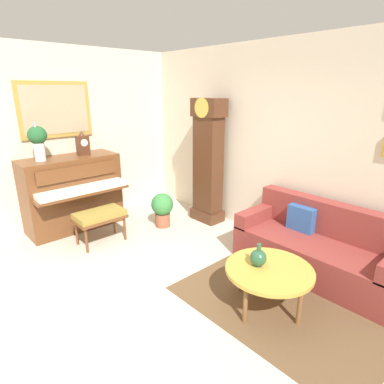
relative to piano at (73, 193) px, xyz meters
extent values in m
cube|color=beige|center=(2.23, -0.28, -0.64)|extent=(6.40, 6.00, 0.10)
cube|color=beige|center=(-0.37, -0.28, 0.81)|extent=(0.10, 4.90, 2.80)
cube|color=#B28E3D|center=(-0.30, 0.00, 1.26)|extent=(0.03, 1.10, 0.84)
cube|color=tan|center=(-0.29, 0.00, 1.26)|extent=(0.01, 0.98, 0.72)
cube|color=beige|center=(2.23, 2.12, 0.81)|extent=(5.30, 0.10, 2.80)
cube|color=brown|center=(3.37, 0.79, -0.59)|extent=(2.10, 1.50, 0.01)
cube|color=brown|center=(-0.02, 0.00, -0.01)|extent=(0.60, 1.44, 1.16)
cube|color=brown|center=(0.41, 0.00, 0.09)|extent=(0.28, 1.38, 0.04)
cube|color=white|center=(0.41, 0.00, 0.15)|extent=(0.26, 1.32, 0.08)
cube|color=brown|center=(0.30, 0.00, 0.39)|extent=(0.03, 1.20, 0.20)
cube|color=brown|center=(0.78, 0.05, -0.21)|extent=(0.42, 0.70, 0.04)
cube|color=olive|center=(0.78, 0.05, -0.15)|extent=(0.40, 0.68, 0.08)
cylinder|color=brown|center=(0.94, -0.25, -0.41)|extent=(0.04, 0.04, 0.36)
cylinder|color=brown|center=(0.94, 0.35, -0.41)|extent=(0.04, 0.04, 0.36)
cylinder|color=brown|center=(0.62, -0.25, -0.41)|extent=(0.04, 0.04, 0.36)
cylinder|color=brown|center=(0.62, 0.35, -0.41)|extent=(0.04, 0.04, 0.36)
cube|color=#4C2B19|center=(1.22, 1.80, -0.50)|extent=(0.52, 0.34, 0.18)
cube|color=#4C2B19|center=(1.22, 1.80, 0.30)|extent=(0.44, 0.28, 1.78)
cube|color=#4C2B19|center=(1.22, 1.80, 1.29)|extent=(0.52, 0.32, 0.28)
cylinder|color=gold|center=(1.22, 1.65, 1.29)|extent=(0.30, 0.02, 0.30)
cylinder|color=gold|center=(1.22, 1.75, 0.36)|extent=(0.03, 0.03, 0.70)
cube|color=maroon|center=(3.27, 1.59, -0.38)|extent=(1.90, 0.80, 0.42)
cube|color=maroon|center=(3.27, 1.89, 0.03)|extent=(1.90, 0.20, 0.44)
cube|color=maroon|center=(2.41, 1.59, -0.09)|extent=(0.18, 0.80, 0.20)
cube|color=#2D5699|center=(2.97, 1.73, -0.01)|extent=(0.34, 0.12, 0.32)
cylinder|color=gold|center=(3.27, 0.63, -0.16)|extent=(0.88, 0.88, 0.04)
torus|color=brown|center=(3.27, 0.63, -0.16)|extent=(0.88, 0.88, 0.04)
cylinder|color=brown|center=(3.27, 0.99, -0.39)|extent=(0.04, 0.04, 0.41)
cylinder|color=brown|center=(3.63, 0.63, -0.39)|extent=(0.04, 0.04, 0.41)
cylinder|color=brown|center=(3.27, 0.27, -0.39)|extent=(0.04, 0.04, 0.41)
cylinder|color=brown|center=(2.91, 0.63, -0.39)|extent=(0.04, 0.04, 0.41)
cube|color=#4C2B19|center=(0.00, 0.24, 0.72)|extent=(0.12, 0.18, 0.30)
cylinder|color=white|center=(0.06, 0.24, 0.77)|extent=(0.01, 0.11, 0.11)
cone|color=#4C2B19|center=(0.00, 0.24, 0.91)|extent=(0.10, 0.10, 0.08)
cylinder|color=silver|center=(0.00, -0.41, 0.70)|extent=(0.15, 0.15, 0.26)
sphere|color=#235B2D|center=(0.00, -0.41, 0.94)|extent=(0.26, 0.26, 0.26)
cone|color=#D199B7|center=(0.03, -0.43, 1.07)|extent=(0.06, 0.06, 0.16)
cylinder|color=#234C33|center=(3.16, 0.59, -0.14)|extent=(0.09, 0.09, 0.01)
sphere|color=#285638|center=(3.16, 0.59, -0.06)|extent=(0.17, 0.17, 0.17)
cylinder|color=#285638|center=(3.16, 0.59, 0.06)|extent=(0.04, 0.04, 0.08)
cylinder|color=#935138|center=(0.92, 1.06, -0.48)|extent=(0.24, 0.24, 0.22)
sphere|color=#387F3D|center=(0.92, 1.06, -0.21)|extent=(0.36, 0.36, 0.36)
camera|label=1|loc=(4.81, -1.82, 1.56)|focal=29.70mm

